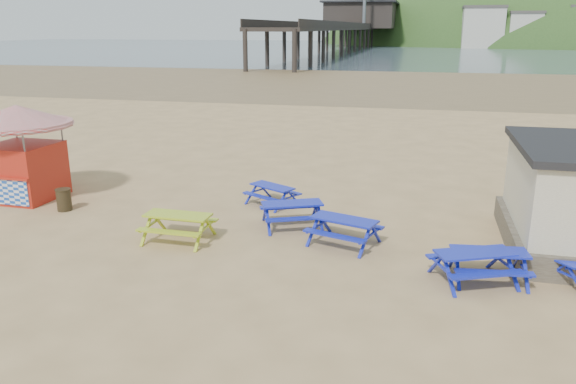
% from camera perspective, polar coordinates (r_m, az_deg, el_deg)
% --- Properties ---
extents(ground, '(400.00, 400.00, 0.00)m').
position_cam_1_polar(ground, '(17.67, -0.95, -4.46)').
color(ground, tan).
rests_on(ground, ground).
extents(wet_sand, '(400.00, 400.00, 0.00)m').
position_cam_1_polar(wet_sand, '(71.38, 10.28, 11.07)').
color(wet_sand, olive).
rests_on(wet_sand, ground).
extents(sea, '(400.00, 400.00, 0.00)m').
position_cam_1_polar(sea, '(186.14, 12.55, 14.07)').
color(sea, '#4A5D6A').
rests_on(sea, ground).
extents(picnic_table_blue_a, '(2.42, 2.22, 0.82)m').
position_cam_1_polar(picnic_table_blue_a, '(18.33, 0.42, -2.31)').
color(picnic_table_blue_a, '#101EB5').
rests_on(picnic_table_blue_a, ground).
extents(picnic_table_blue_b, '(2.17, 2.04, 0.72)m').
position_cam_1_polar(picnic_table_blue_b, '(20.63, -1.61, -0.32)').
color(picnic_table_blue_b, '#101EB5').
rests_on(picnic_table_blue_b, ground).
extents(picnic_table_blue_c, '(1.66, 1.36, 0.68)m').
position_cam_1_polar(picnic_table_blue_c, '(18.55, 24.57, -3.86)').
color(picnic_table_blue_c, '#101EB5').
rests_on(picnic_table_blue_c, ground).
extents(picnic_table_blue_d, '(2.35, 2.10, 0.82)m').
position_cam_1_polar(picnic_table_blue_d, '(16.93, 5.72, -4.01)').
color(picnic_table_blue_d, '#101EB5').
rests_on(picnic_table_blue_d, ground).
extents(picnic_table_blue_e, '(2.43, 2.23, 0.82)m').
position_cam_1_polar(picnic_table_blue_e, '(15.20, 18.34, -7.23)').
color(picnic_table_blue_e, '#101EB5').
rests_on(picnic_table_blue_e, ground).
extents(picnic_table_yellow, '(2.04, 1.66, 0.84)m').
position_cam_1_polar(picnic_table_yellow, '(17.49, -11.07, -3.53)').
color(picnic_table_yellow, '#BDB911').
rests_on(picnic_table_yellow, ground).
extents(ice_cream_kiosk, '(4.11, 4.11, 3.57)m').
position_cam_1_polar(ice_cream_kiosk, '(23.23, -25.58, 4.76)').
color(ice_cream_kiosk, '#B42315').
rests_on(ice_cream_kiosk, ground).
extents(litter_bin, '(0.54, 0.54, 0.79)m').
position_cam_1_polar(litter_bin, '(21.48, -21.81, -0.71)').
color(litter_bin, '#312815').
rests_on(litter_bin, ground).
extents(pier, '(24.00, 220.00, 39.29)m').
position_cam_1_polar(pier, '(195.48, 7.24, 16.01)').
color(pier, black).
rests_on(pier, ground).
extents(picnic_table_blue_g, '(2.08, 1.76, 0.80)m').
position_cam_1_polar(picnic_table_blue_g, '(15.45, 19.67, -7.02)').
color(picnic_table_blue_g, '#101EB5').
rests_on(picnic_table_blue_g, ground).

